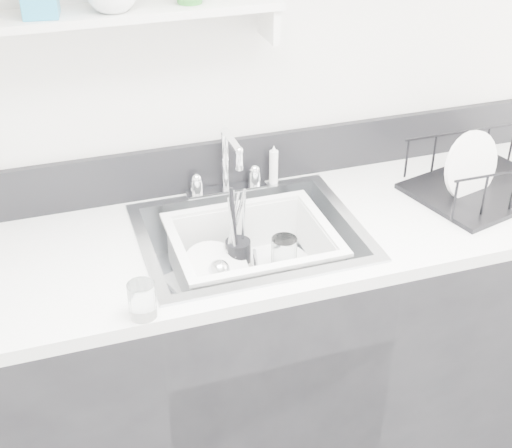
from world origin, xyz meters
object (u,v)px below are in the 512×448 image
object	(u,v)px
sink	(251,258)
dish_rack	(485,169)
wash_tub	(252,258)
counter_run	(251,352)

from	to	relation	value
sink	dish_rack	bearing A→B (deg)	0.44
sink	wash_tub	size ratio (longest dim) A/B	1.37
counter_run	wash_tub	size ratio (longest dim) A/B	6.85
sink	wash_tub	world-z (taller)	wash_tub
counter_run	sink	world-z (taller)	sink
counter_run	wash_tub	bearing A→B (deg)	-88.26
dish_rack	counter_run	bearing A→B (deg)	165.99
sink	dish_rack	distance (m)	0.80
wash_tub	dish_rack	bearing A→B (deg)	1.51
counter_run	wash_tub	xyz separation A→B (m)	(0.00, -0.01, 0.38)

